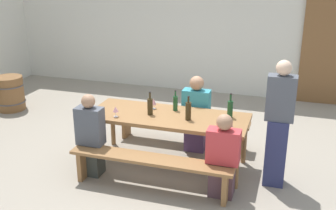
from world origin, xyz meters
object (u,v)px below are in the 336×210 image
(wine_bottle_1, at_px, (175,103))
(wine_bottle_3, at_px, (230,109))
(wooden_door, at_px, (325,52))
(bench_far, at_px, (182,123))
(wine_barrel, at_px, (10,93))
(seated_guest_near_0, at_px, (91,137))
(wine_glass_1, at_px, (116,109))
(wine_bottle_0, at_px, (150,106))
(seated_guest_near_1, at_px, (223,158))
(wine_glass_2, at_px, (230,124))
(standing_host, at_px, (278,126))
(tasting_table, at_px, (168,120))
(bench_near, at_px, (150,164))
(seated_guest_far_0, at_px, (196,116))
(wine_bottle_2, at_px, (188,111))
(wine_glass_0, at_px, (154,102))

(wine_bottle_1, height_order, wine_bottle_3, wine_bottle_3)
(wooden_door, distance_m, bench_far, 3.56)
(wine_barrel, bearing_deg, wine_bottle_3, -13.35)
(seated_guest_near_0, distance_m, wine_barrel, 3.28)
(wine_glass_1, bearing_deg, wooden_door, 53.23)
(wine_bottle_0, distance_m, seated_guest_near_1, 1.30)
(wooden_door, bearing_deg, bench_far, -127.90)
(wine_glass_2, height_order, standing_host, standing_host)
(wine_bottle_3, xyz_separation_m, wine_glass_2, (0.09, -0.50, -0.01))
(seated_guest_near_1, height_order, standing_host, standing_host)
(bench_far, distance_m, wine_glass_2, 1.48)
(wine_glass_1, distance_m, seated_guest_near_1, 1.62)
(tasting_table, height_order, standing_host, standing_host)
(bench_far, height_order, wine_bottle_0, wine_bottle_0)
(wine_bottle_1, bearing_deg, wine_barrel, 164.40)
(wine_bottle_0, height_order, wine_glass_1, wine_bottle_0)
(wine_barrel, bearing_deg, wine_bottle_1, -15.60)
(seated_guest_near_1, bearing_deg, bench_near, 99.64)
(tasting_table, height_order, seated_guest_far_0, seated_guest_far_0)
(wine_bottle_2, xyz_separation_m, seated_guest_near_0, (-1.21, -0.50, -0.34))
(seated_guest_near_0, relative_size, seated_guest_far_0, 0.97)
(seated_guest_far_0, bearing_deg, wine_glass_2, 36.13)
(wine_glass_1, bearing_deg, wine_glass_0, 49.49)
(wine_bottle_3, distance_m, wine_barrel, 4.60)
(wine_glass_1, xyz_separation_m, wine_barrel, (-2.96, 1.51, -0.53))
(wine_glass_1, height_order, seated_guest_near_0, seated_guest_near_0)
(wine_bottle_1, bearing_deg, bench_far, 94.56)
(wine_bottle_0, bearing_deg, tasting_table, 10.63)
(bench_far, xyz_separation_m, wine_bottle_1, (0.04, -0.51, 0.50))
(tasting_table, relative_size, standing_host, 1.34)
(bench_near, distance_m, wine_bottle_0, 0.89)
(wine_bottle_1, height_order, wine_glass_0, wine_bottle_1)
(tasting_table, height_order, wine_glass_0, wine_glass_0)
(tasting_table, distance_m, wine_bottle_1, 0.29)
(wine_bottle_1, distance_m, wine_glass_0, 0.32)
(seated_guest_near_0, bearing_deg, wooden_door, -36.85)
(wine_glass_2, bearing_deg, standing_host, 21.46)
(wine_bottle_1, distance_m, standing_host, 1.48)
(wine_glass_1, xyz_separation_m, standing_host, (2.15, 0.18, -0.05))
(tasting_table, distance_m, wine_bottle_0, 0.32)
(wooden_door, relative_size, wine_bottle_2, 6.29)
(wooden_door, xyz_separation_m, bench_near, (-2.14, -4.21, -0.69))
(wine_bottle_2, xyz_separation_m, seated_guest_near_1, (0.57, -0.50, -0.37))
(wine_glass_0, height_order, seated_guest_near_0, seated_guest_near_0)
(wine_bottle_1, height_order, standing_host, standing_host)
(wine_bottle_1, relative_size, wine_glass_2, 1.87)
(wine_bottle_2, distance_m, wine_bottle_3, 0.58)
(wine_glass_0, distance_m, seated_guest_near_1, 1.43)
(seated_guest_far_0, bearing_deg, tasting_table, -24.08)
(wooden_door, height_order, wine_glass_0, wooden_door)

